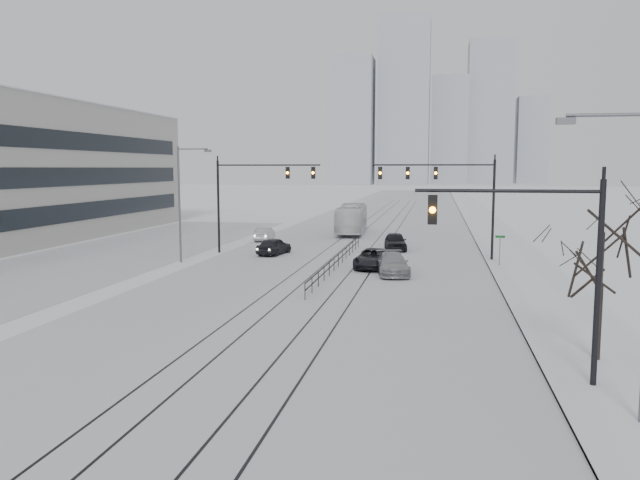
{
  "coord_description": "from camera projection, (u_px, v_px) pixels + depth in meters",
  "views": [
    {
      "loc": [
        7.14,
        -15.46,
        7.36
      ],
      "look_at": [
        0.51,
        19.82,
        3.2
      ],
      "focal_mm": 35.0,
      "sensor_mm": 36.0,
      "label": 1
    }
  ],
  "objects": [
    {
      "name": "ground",
      "position": [
        170.0,
        435.0,
        17.25
      ],
      "size": [
        500.0,
        500.0,
        0.0
      ],
      "primitive_type": "plane",
      "color": "white",
      "rests_on": "ground"
    },
    {
      "name": "road",
      "position": [
        377.0,
        229.0,
        75.83
      ],
      "size": [
        22.0,
        260.0,
        0.02
      ],
      "primitive_type": "cube",
      "color": "silver",
      "rests_on": "ground"
    },
    {
      "name": "sidewalk_east",
      "position": [
        491.0,
        230.0,
        73.34
      ],
      "size": [
        5.0,
        260.0,
        0.16
      ],
      "primitive_type": "cube",
      "color": "white",
      "rests_on": "ground"
    },
    {
      "name": "curb",
      "position": [
        470.0,
        230.0,
        73.79
      ],
      "size": [
        0.1,
        260.0,
        0.12
      ],
      "primitive_type": "cube",
      "color": "gray",
      "rests_on": "ground"
    },
    {
      "name": "parking_strip",
      "position": [
        124.0,
        251.0,
        55.08
      ],
      "size": [
        14.0,
        60.0,
        0.03
      ],
      "primitive_type": "cube",
      "color": "silver",
      "rests_on": "ground"
    },
    {
      "name": "tram_rails",
      "position": [
        356.0,
        250.0,
        56.3
      ],
      "size": [
        5.3,
        180.0,
        0.01
      ],
      "color": "black",
      "rests_on": "ground"
    },
    {
      "name": "skyline",
      "position": [
        434.0,
        116.0,
        279.94
      ],
      "size": [
        96.0,
        48.0,
        72.0
      ],
      "color": "#A5ABB5",
      "rests_on": "ground"
    },
    {
      "name": "traffic_mast_near",
      "position": [
        548.0,
        253.0,
        20.6
      ],
      "size": [
        6.1,
        0.37,
        7.0
      ],
      "color": "black",
      "rests_on": "ground"
    },
    {
      "name": "traffic_mast_ne",
      "position": [
        450.0,
        188.0,
        49.26
      ],
      "size": [
        9.6,
        0.37,
        8.0
      ],
      "color": "black",
      "rests_on": "ground"
    },
    {
      "name": "traffic_mast_nw",
      "position": [
        251.0,
        189.0,
        53.31
      ],
      "size": [
        9.1,
        0.37,
        8.0
      ],
      "color": "black",
      "rests_on": "ground"
    },
    {
      "name": "street_light_east",
      "position": [
        640.0,
        246.0,
        17.25
      ],
      "size": [
        2.73,
        0.25,
        9.0
      ],
      "color": "#595B60",
      "rests_on": "ground"
    },
    {
      "name": "street_light_west",
      "position": [
        183.0,
        196.0,
        48.18
      ],
      "size": [
        2.73,
        0.25,
        9.0
      ],
      "color": "#595B60",
      "rests_on": "ground"
    },
    {
      "name": "bare_tree",
      "position": [
        602.0,
        246.0,
        23.1
      ],
      "size": [
        4.4,
        4.4,
        6.1
      ],
      "color": "black",
      "rests_on": "ground"
    },
    {
      "name": "median_fence",
      "position": [
        338.0,
        260.0,
        46.48
      ],
      "size": [
        0.06,
        24.0,
        1.0
      ],
      "color": "black",
      "rests_on": "ground"
    },
    {
      "name": "street_sign",
      "position": [
        500.0,
        246.0,
        46.14
      ],
      "size": [
        0.7,
        0.06,
        2.4
      ],
      "color": "#595B60",
      "rests_on": "ground"
    },
    {
      "name": "sedan_sb_inner",
      "position": [
        274.0,
        246.0,
        53.08
      ],
      "size": [
        2.44,
        4.5,
        1.45
      ],
      "primitive_type": "imported",
      "rotation": [
        0.0,
        0.0,
        2.96
      ],
      "color": "black",
      "rests_on": "ground"
    },
    {
      "name": "sedan_sb_outer",
      "position": [
        264.0,
        234.0,
        63.18
      ],
      "size": [
        1.72,
        4.25,
        1.37
      ],
      "primitive_type": "imported",
      "rotation": [
        0.0,
        0.0,
        3.21
      ],
      "color": "#B2B4BB",
      "rests_on": "ground"
    },
    {
      "name": "sedan_nb_front",
      "position": [
        373.0,
        259.0,
        45.9
      ],
      "size": [
        2.6,
        5.2,
        1.42
      ],
      "primitive_type": "imported",
      "rotation": [
        0.0,
        0.0,
        -0.05
      ],
      "color": "black",
      "rests_on": "ground"
    },
    {
      "name": "sedan_nb_right",
      "position": [
        392.0,
        264.0,
        43.12
      ],
      "size": [
        2.94,
        5.42,
        1.49
      ],
      "primitive_type": "imported",
      "rotation": [
        0.0,
        0.0,
        0.17
      ],
      "color": "#999AA0",
      "rests_on": "ground"
    },
    {
      "name": "sedan_nb_far",
      "position": [
        395.0,
        241.0,
        56.05
      ],
      "size": [
        2.46,
        4.78,
        1.56
      ],
      "primitive_type": "imported",
      "rotation": [
        0.0,
        0.0,
        0.14
      ],
      "color": "black",
      "rests_on": "ground"
    },
    {
      "name": "box_truck",
      "position": [
        352.0,
        219.0,
        69.97
      ],
      "size": [
        3.36,
        11.84,
        3.26
      ],
      "primitive_type": "imported",
      "rotation": [
        0.0,
        0.0,
        3.19
      ],
      "color": "silver",
      "rests_on": "ground"
    }
  ]
}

